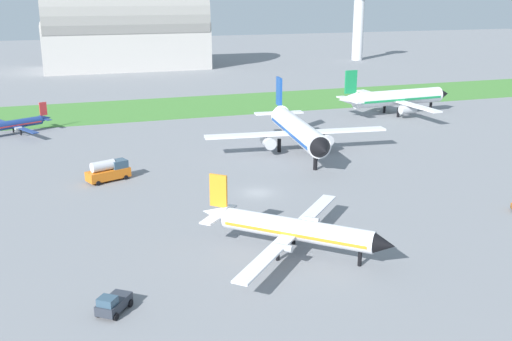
# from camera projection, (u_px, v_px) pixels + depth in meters

# --- Properties ---
(ground_plane) EXTENTS (600.00, 600.00, 0.00)m
(ground_plane) POSITION_uv_depth(u_px,v_px,m) (258.00, 193.00, 85.45)
(ground_plane) COLOR gray
(grass_taxiway_strip) EXTENTS (360.00, 28.00, 0.08)m
(grass_taxiway_strip) POSITION_uv_depth(u_px,v_px,m) (170.00, 108.00, 147.09)
(grass_taxiway_strip) COLOR #478438
(grass_taxiway_strip) RESTS_ON ground_plane
(airplane_parked_jet_far) EXTENTS (30.24, 30.81, 10.88)m
(airplane_parked_jet_far) POSITION_uv_depth(u_px,v_px,m) (396.00, 98.00, 137.98)
(airplane_parked_jet_far) COLOR white
(airplane_parked_jet_far) RESTS_ON ground_plane
(airplane_foreground_turboprop) EXTENTS (19.23, 20.30, 7.89)m
(airplane_foreground_turboprop) POSITION_uv_depth(u_px,v_px,m) (292.00, 229.00, 65.08)
(airplane_foreground_turboprop) COLOR white
(airplane_foreground_turboprop) RESTS_ON ground_plane
(airplane_taxiing_turboprop) EXTENTS (15.08, 17.33, 5.67)m
(airplane_taxiing_turboprop) POSITION_uv_depth(u_px,v_px,m) (14.00, 124.00, 119.57)
(airplane_taxiing_turboprop) COLOR navy
(airplane_taxiing_turboprop) RESTS_ON ground_plane
(airplane_midfield_jet) EXTENTS (32.92, 32.36, 11.64)m
(airplane_midfield_jet) POSITION_uv_depth(u_px,v_px,m) (297.00, 130.00, 105.41)
(airplane_midfield_jet) COLOR white
(airplane_midfield_jet) RESTS_ON ground_plane
(pushback_tug_near_gate) EXTENTS (3.60, 3.96, 1.95)m
(pushback_tug_near_gate) POSITION_uv_depth(u_px,v_px,m) (113.00, 304.00, 53.45)
(pushback_tug_near_gate) COLOR #2D333D
(pushback_tug_near_gate) RESTS_ON ground_plane
(fuel_truck_by_runway) EXTENTS (6.93, 4.61, 3.29)m
(fuel_truck_by_runway) POSITION_uv_depth(u_px,v_px,m) (109.00, 171.00, 90.50)
(fuel_truck_by_runway) COLOR orange
(fuel_truck_by_runway) RESTS_ON ground_plane
(hangar_distant) EXTENTS (58.39, 31.53, 35.34)m
(hangar_distant) POSITION_uv_depth(u_px,v_px,m) (124.00, 24.00, 217.73)
(hangar_distant) COLOR #BCB7B2
(hangar_distant) RESTS_ON ground_plane
(control_tower) EXTENTS (8.00, 8.00, 29.36)m
(control_tower) POSITION_uv_depth(u_px,v_px,m) (359.00, 16.00, 242.80)
(control_tower) COLOR silver
(control_tower) RESTS_ON ground_plane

